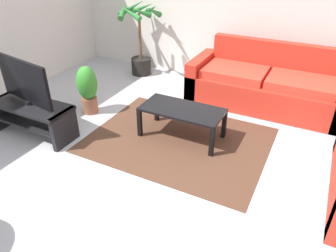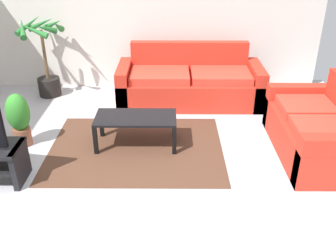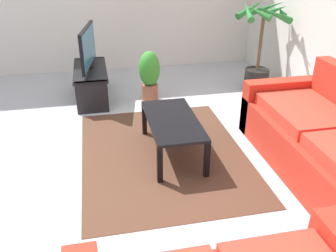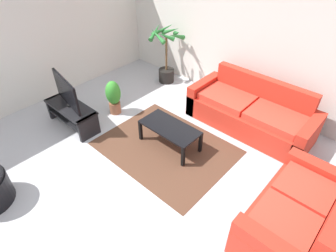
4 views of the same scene
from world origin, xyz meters
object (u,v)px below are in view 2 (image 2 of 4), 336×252
at_px(coffee_table, 136,120).
at_px(potted_palm, 45,60).
at_px(potted_plant_small, 19,118).
at_px(couch_main, 190,84).
at_px(couch_loveseat, 318,131).

relative_size(coffee_table, potted_palm, 0.79).
distance_m(coffee_table, potted_plant_small, 1.48).
height_order(coffee_table, potted_plant_small, potted_plant_small).
relative_size(coffee_table, potted_plant_small, 1.45).
bearing_deg(potted_plant_small, potted_palm, 94.30).
xyz_separation_m(couch_main, couch_loveseat, (1.51, -1.57, -0.00)).
relative_size(couch_main, coffee_table, 2.21).
relative_size(couch_loveseat, coffee_table, 1.58).
bearing_deg(potted_palm, coffee_table, -46.08).
bearing_deg(couch_main, couch_loveseat, -46.11).
xyz_separation_m(couch_loveseat, potted_palm, (-3.86, 1.84, 0.31)).
height_order(coffee_table, potted_palm, potted_palm).
bearing_deg(potted_palm, couch_loveseat, -25.52).
bearing_deg(coffee_table, couch_loveseat, -4.47).
relative_size(couch_loveseat, potted_palm, 1.25).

